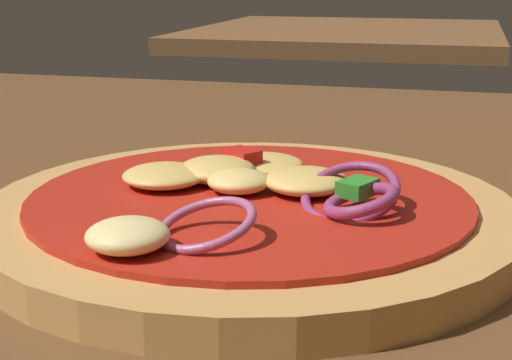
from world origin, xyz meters
name	(u,v)px	position (x,y,z in m)	size (l,w,h in m)	color
dining_table	(256,255)	(0.00, 0.00, 0.02)	(1.41, 0.90, 0.03)	brown
pizza	(244,212)	(0.00, -0.01, 0.04)	(0.25, 0.25, 0.04)	tan
background_table	(348,35)	(-0.15, 1.26, 0.02)	(0.61, 0.66, 0.03)	brown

